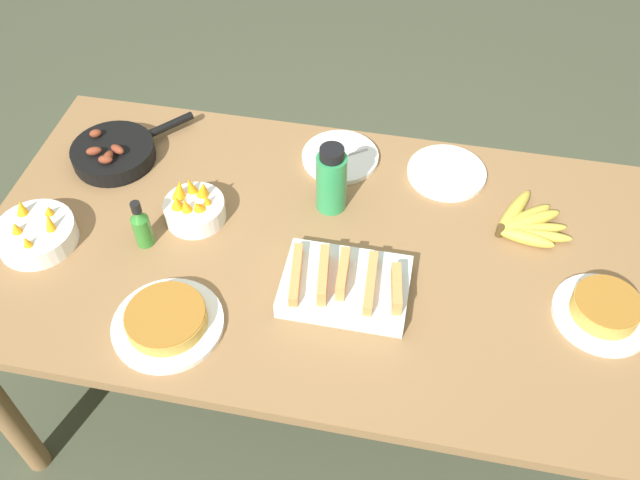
# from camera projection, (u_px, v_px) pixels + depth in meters

# --- Properties ---
(ground_plane) EXTENTS (14.00, 14.00, 0.00)m
(ground_plane) POSITION_uv_depth(u_px,v_px,m) (320.00, 390.00, 2.36)
(ground_plane) COLOR #474C38
(dining_table) EXTENTS (1.80, 0.97, 0.77)m
(dining_table) POSITION_uv_depth(u_px,v_px,m) (320.00, 269.00, 1.84)
(dining_table) COLOR olive
(dining_table) RESTS_ON ground_plane
(banana_bunch) EXTENTS (0.21, 0.22, 0.04)m
(banana_bunch) POSITION_uv_depth(u_px,v_px,m) (525.00, 224.00, 1.80)
(banana_bunch) COLOR gold
(banana_bunch) RESTS_ON dining_table
(melon_tray) EXTENTS (0.31, 0.22, 0.10)m
(melon_tray) POSITION_uv_depth(u_px,v_px,m) (345.00, 285.00, 1.65)
(melon_tray) COLOR silver
(melon_tray) RESTS_ON dining_table
(skillet) EXTENTS (0.30, 0.33, 0.08)m
(skillet) POSITION_uv_depth(u_px,v_px,m) (115.00, 153.00, 1.98)
(skillet) COLOR black
(skillet) RESTS_ON dining_table
(frittata_plate_center) EXTENTS (0.24, 0.24, 0.06)m
(frittata_plate_center) POSITION_uv_depth(u_px,v_px,m) (604.00, 310.00, 1.61)
(frittata_plate_center) COLOR white
(frittata_plate_center) RESTS_ON dining_table
(frittata_plate_side) EXTENTS (0.27, 0.27, 0.06)m
(frittata_plate_side) POSITION_uv_depth(u_px,v_px,m) (167.00, 321.00, 1.60)
(frittata_plate_side) COLOR white
(frittata_plate_side) RESTS_ON dining_table
(empty_plate_near_front) EXTENTS (0.23, 0.23, 0.02)m
(empty_plate_near_front) POSITION_uv_depth(u_px,v_px,m) (447.00, 173.00, 1.95)
(empty_plate_near_front) COLOR white
(empty_plate_near_front) RESTS_ON dining_table
(empty_plate_far_left) EXTENTS (0.23, 0.23, 0.02)m
(empty_plate_far_left) POSITION_uv_depth(u_px,v_px,m) (340.00, 157.00, 1.99)
(empty_plate_far_left) COLOR white
(empty_plate_far_left) RESTS_ON dining_table
(fruit_bowl_mango) EXTENTS (0.16, 0.16, 0.11)m
(fruit_bowl_mango) POSITION_uv_depth(u_px,v_px,m) (194.00, 207.00, 1.82)
(fruit_bowl_mango) COLOR white
(fruit_bowl_mango) RESTS_ON dining_table
(fruit_bowl_citrus) EXTENTS (0.21, 0.21, 0.11)m
(fruit_bowl_citrus) POSITION_uv_depth(u_px,v_px,m) (36.00, 233.00, 1.77)
(fruit_bowl_citrus) COLOR white
(fruit_bowl_citrus) RESTS_ON dining_table
(water_bottle) EXTENTS (0.08, 0.08, 0.21)m
(water_bottle) POSITION_uv_depth(u_px,v_px,m) (332.00, 180.00, 1.80)
(water_bottle) COLOR #2D9351
(water_bottle) RESTS_ON dining_table
(hot_sauce_bottle) EXTENTS (0.05, 0.05, 0.15)m
(hot_sauce_bottle) POSITION_uv_depth(u_px,v_px,m) (141.00, 226.00, 1.74)
(hot_sauce_bottle) COLOR #337F2D
(hot_sauce_bottle) RESTS_ON dining_table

